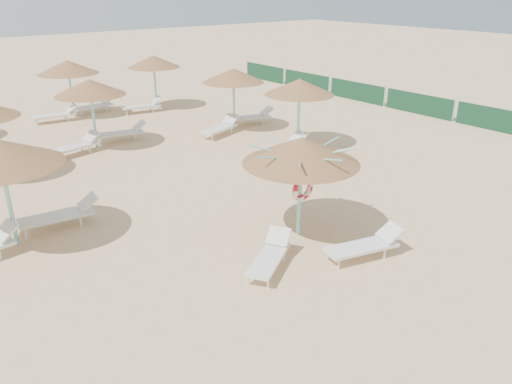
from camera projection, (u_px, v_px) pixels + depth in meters
ground at (290, 243)px, 12.51m from camera, size 120.00×120.00×0.00m
main_palapa at (301, 151)px, 12.09m from camera, size 2.90×2.90×2.60m
lounger_main_a at (270, 255)px, 11.31m from camera, size 1.81×1.41×0.65m
lounger_main_b at (366, 245)px, 11.72m from camera, size 1.99×1.06×0.69m
palapa_field at (94, 88)px, 19.09m from camera, size 15.21×14.69×2.72m
windbreak_fence at (357, 91)px, 27.54m from camera, size 0.08×19.84×1.10m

